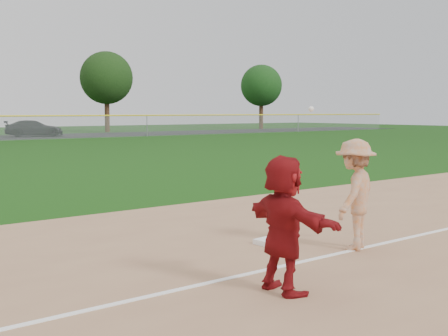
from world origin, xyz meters
TOP-DOWN VIEW (x-y plane):
  - ground at (0.00, 0.00)m, footprint 160.00×160.00m
  - foul_line at (0.00, -0.80)m, footprint 60.00×0.10m
  - first_base at (0.16, 0.40)m, footprint 0.44×0.44m
  - base_runner at (-1.45, -1.69)m, footprint 0.63×1.69m
  - car_right at (11.30, 46.10)m, footprint 5.66×3.52m
  - first_base_play at (1.10, -0.73)m, footprint 1.39×1.17m
  - tree_3 at (22.00, 52.80)m, footprint 6.00×6.00m
  - tree_4 at (44.00, 51.20)m, footprint 5.60×5.60m

SIDE VIEW (x-z plane):
  - ground at x=0.00m, z-range 0.00..0.00m
  - foul_line at x=0.00m, z-range 0.02..0.03m
  - first_base at x=0.16m, z-range 0.02..0.11m
  - car_right at x=11.30m, z-range 0.01..1.54m
  - base_runner at x=-1.45m, z-range 0.02..1.81m
  - first_base_play at x=1.10m, z-range -0.25..2.18m
  - tree_4 at x=44.00m, z-range 1.51..10.18m
  - tree_3 at x=22.00m, z-range 1.57..10.76m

